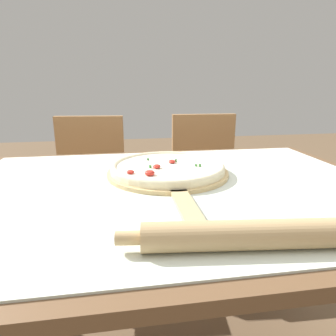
# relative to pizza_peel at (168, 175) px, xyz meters

# --- Properties ---
(dining_table) EXTENTS (1.31, 0.96, 0.76)m
(dining_table) POSITION_rel_pizza_peel_xyz_m (0.00, -0.09, -0.12)
(dining_table) COLOR brown
(dining_table) RESTS_ON ground_plane
(towel_cloth) EXTENTS (1.23, 0.88, 0.00)m
(towel_cloth) POSITION_rel_pizza_peel_xyz_m (0.00, -0.09, -0.01)
(towel_cloth) COLOR silver
(towel_cloth) RESTS_ON dining_table
(pizza_peel) EXTENTS (0.40, 0.62, 0.01)m
(pizza_peel) POSITION_rel_pizza_peel_xyz_m (0.00, 0.00, 0.00)
(pizza_peel) COLOR tan
(pizza_peel) RESTS_ON towel_cloth
(pizza) EXTENTS (0.37, 0.37, 0.03)m
(pizza) POSITION_rel_pizza_peel_xyz_m (-0.00, 0.02, 0.02)
(pizza) COLOR beige
(pizza) RESTS_ON pizza_peel
(rolling_pin) EXTENTS (0.47, 0.09, 0.05)m
(rolling_pin) POSITION_rel_pizza_peel_xyz_m (0.07, -0.45, 0.02)
(rolling_pin) COLOR tan
(rolling_pin) RESTS_ON towel_cloth
(chair_left) EXTENTS (0.44, 0.44, 0.88)m
(chair_left) POSITION_rel_pizza_peel_xyz_m (-0.33, 0.73, -0.27)
(chair_left) COLOR #A37547
(chair_left) RESTS_ON ground_plane
(chair_right) EXTENTS (0.42, 0.42, 0.88)m
(chair_right) POSITION_rel_pizza_peel_xyz_m (0.35, 0.73, -0.27)
(chair_right) COLOR #A37547
(chair_right) RESTS_ON ground_plane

